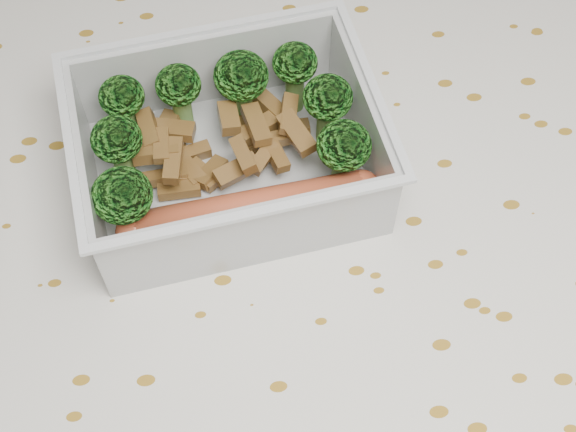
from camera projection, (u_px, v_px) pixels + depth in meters
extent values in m
cube|color=brown|center=(272.00, 250.00, 0.47)|extent=(1.40, 0.90, 0.04)
cube|color=silver|center=(271.00, 231.00, 0.45)|extent=(1.46, 0.96, 0.01)
cube|color=silver|center=(231.00, 175.00, 0.47)|extent=(0.17, 0.14, 0.00)
cube|color=silver|center=(207.00, 69.00, 0.47)|extent=(0.16, 0.02, 0.05)
cube|color=silver|center=(252.00, 235.00, 0.42)|extent=(0.16, 0.02, 0.05)
cube|color=silver|center=(361.00, 118.00, 0.46)|extent=(0.02, 0.11, 0.05)
cube|color=silver|center=(89.00, 175.00, 0.43)|extent=(0.02, 0.11, 0.05)
cube|color=silver|center=(201.00, 30.00, 0.45)|extent=(0.17, 0.02, 0.00)
cube|color=silver|center=(252.00, 214.00, 0.39)|extent=(0.17, 0.02, 0.00)
cube|color=silver|center=(373.00, 85.00, 0.43)|extent=(0.02, 0.12, 0.00)
cube|color=silver|center=(69.00, 147.00, 0.41)|extent=(0.02, 0.12, 0.00)
cylinder|color=#608C3F|center=(129.00, 123.00, 0.47)|extent=(0.01, 0.01, 0.03)
ellipsoid|color=#398823|center=(122.00, 96.00, 0.45)|extent=(0.03, 0.03, 0.02)
cylinder|color=#608C3F|center=(183.00, 112.00, 0.47)|extent=(0.01, 0.01, 0.03)
ellipsoid|color=#398823|center=(178.00, 85.00, 0.45)|extent=(0.03, 0.03, 0.02)
cylinder|color=#608C3F|center=(243.00, 103.00, 0.48)|extent=(0.01, 0.01, 0.03)
ellipsoid|color=#398823|center=(241.00, 76.00, 0.46)|extent=(0.03, 0.03, 0.03)
cylinder|color=#608C3F|center=(295.00, 90.00, 0.48)|extent=(0.01, 0.01, 0.03)
ellipsoid|color=#398823|center=(295.00, 63.00, 0.46)|extent=(0.03, 0.03, 0.02)
cylinder|color=#608C3F|center=(124.00, 165.00, 0.45)|extent=(0.01, 0.01, 0.03)
ellipsoid|color=#398823|center=(116.00, 139.00, 0.43)|extent=(0.03, 0.03, 0.02)
cylinder|color=#608C3F|center=(326.00, 124.00, 0.47)|extent=(0.01, 0.01, 0.03)
ellipsoid|color=#398823|center=(328.00, 97.00, 0.45)|extent=(0.03, 0.03, 0.02)
cylinder|color=#608C3F|center=(130.00, 220.00, 0.44)|extent=(0.01, 0.01, 0.03)
ellipsoid|color=#398823|center=(122.00, 196.00, 0.42)|extent=(0.03, 0.03, 0.03)
cylinder|color=#608C3F|center=(342.00, 171.00, 0.45)|extent=(0.01, 0.01, 0.03)
ellipsoid|color=#398823|center=(344.00, 146.00, 0.43)|extent=(0.03, 0.03, 0.03)
cube|color=olive|center=(260.00, 128.00, 0.47)|extent=(0.03, 0.02, 0.01)
cube|color=olive|center=(246.00, 135.00, 0.48)|extent=(0.01, 0.03, 0.01)
cube|color=olive|center=(189.00, 155.00, 0.47)|extent=(0.03, 0.01, 0.01)
cube|color=olive|center=(244.00, 155.00, 0.44)|extent=(0.02, 0.02, 0.01)
cube|color=olive|center=(203.00, 175.00, 0.46)|extent=(0.02, 0.02, 0.01)
cube|color=olive|center=(229.00, 118.00, 0.46)|extent=(0.01, 0.02, 0.01)
cube|color=olive|center=(237.00, 171.00, 0.45)|extent=(0.03, 0.02, 0.01)
cube|color=olive|center=(288.00, 114.00, 0.46)|extent=(0.02, 0.03, 0.01)
cube|color=olive|center=(173.00, 160.00, 0.44)|extent=(0.01, 0.03, 0.01)
cube|color=olive|center=(276.00, 154.00, 0.46)|extent=(0.02, 0.02, 0.01)
cube|color=olive|center=(188.00, 166.00, 0.46)|extent=(0.02, 0.03, 0.01)
cube|color=olive|center=(164.00, 177.00, 0.46)|extent=(0.03, 0.01, 0.01)
cube|color=olive|center=(179.00, 189.00, 0.46)|extent=(0.02, 0.01, 0.01)
cube|color=olive|center=(297.00, 133.00, 0.45)|extent=(0.02, 0.03, 0.01)
cube|color=olive|center=(161.00, 146.00, 0.45)|extent=(0.01, 0.02, 0.01)
cube|color=olive|center=(265.00, 132.00, 0.47)|extent=(0.03, 0.02, 0.01)
cube|color=olive|center=(168.00, 126.00, 0.47)|extent=(0.02, 0.02, 0.01)
cube|color=olive|center=(171.00, 130.00, 0.46)|extent=(0.03, 0.02, 0.01)
cube|color=olive|center=(270.00, 106.00, 0.47)|extent=(0.02, 0.02, 0.01)
cube|color=olive|center=(277.00, 139.00, 0.46)|extent=(0.02, 0.01, 0.01)
cube|color=olive|center=(211.00, 173.00, 0.46)|extent=(0.02, 0.02, 0.01)
cube|color=olive|center=(156.00, 153.00, 0.45)|extent=(0.03, 0.01, 0.01)
cube|color=olive|center=(149.00, 130.00, 0.45)|extent=(0.01, 0.03, 0.01)
cube|color=olive|center=(290.00, 129.00, 0.48)|extent=(0.02, 0.01, 0.01)
cube|color=olive|center=(180.00, 164.00, 0.46)|extent=(0.01, 0.03, 0.01)
cube|color=olive|center=(256.00, 124.00, 0.46)|extent=(0.02, 0.03, 0.01)
cube|color=olive|center=(263.00, 157.00, 0.45)|extent=(0.02, 0.02, 0.01)
cylinder|color=#B74B2C|center=(251.00, 210.00, 0.44)|extent=(0.13, 0.03, 0.02)
sphere|color=#B74B2C|center=(361.00, 189.00, 0.44)|extent=(0.02, 0.02, 0.02)
sphere|color=#B74B2C|center=(136.00, 232.00, 0.43)|extent=(0.02, 0.02, 0.02)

